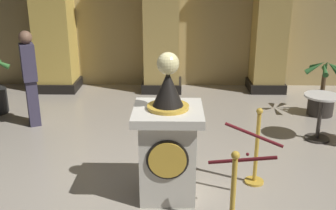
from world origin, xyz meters
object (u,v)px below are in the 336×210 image
Objects in this scene: pedestal_clock at (168,143)px; cafe_table at (320,112)px; potted_palm_right at (322,96)px; bystander_guest at (30,76)px; stanchion_far at (256,158)px.

pedestal_clock is 2.34× the size of cafe_table.
potted_palm_right is 5.16m from bystander_guest.
cafe_table is at bearing 35.19° from pedestal_clock.
bystander_guest is 2.19× the size of cafe_table.
bystander_guest reaches higher than potted_palm_right.
pedestal_clock is 3.92m from potted_palm_right.
potted_palm_right reaches higher than stanchion_far.
cafe_table is (4.68, -0.57, -0.39)m from bystander_guest.
potted_palm_right is at bearing 69.39° from cafe_table.
stanchion_far is 1.36× the size of cafe_table.
pedestal_clock reaches higher than stanchion_far.
pedestal_clock reaches higher than cafe_table.
pedestal_clock is at bearing -43.26° from bystander_guest.
pedestal_clock is 2.86m from cafe_table.
cafe_table is at bearing 47.38° from stanchion_far.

